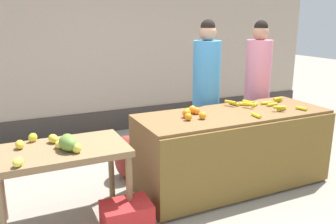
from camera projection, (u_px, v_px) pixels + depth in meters
ground_plane at (198, 191)px, 3.94m from camera, size 24.00×24.00×0.00m
market_wall_back at (120, 27)px, 5.78m from camera, size 7.50×0.23×3.51m
fruit_stall_counter at (232, 150)px, 3.99m from camera, size 2.15×0.83×0.86m
side_table_wooden at (62, 158)px, 3.19m from camera, size 1.16×0.69×0.74m
banana_bunch_pile at (262, 105)px, 4.13m from camera, size 0.79×0.68×0.07m
orange_pile at (192, 113)px, 3.72m from camera, size 0.27×0.31×0.09m
mango_papaya_pile at (61, 143)px, 3.11m from camera, size 0.57×0.68×0.14m
vendor_woman_blue_shirt at (206, 94)px, 4.46m from camera, size 0.34×0.34×1.85m
vendor_woman_pink_shirt at (257, 89)px, 4.80m from camera, size 0.34×0.34×1.84m
produce_crate at (127, 216)px, 3.20m from camera, size 0.45×0.34×0.26m
produce_sack at (127, 157)px, 4.22m from camera, size 0.37×0.41×0.53m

